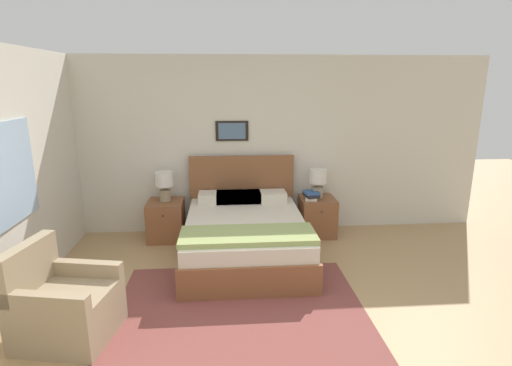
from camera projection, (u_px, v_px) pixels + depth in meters
The scene contains 13 objects.
ground_plane at pixel (263, 353), 3.39m from camera, with size 16.00×16.00×0.00m, color tan.
wall_back at pixel (244, 146), 5.93m from camera, with size 7.23×0.09×2.60m.
wall_left at pixel (24, 171), 4.28m from camera, with size 0.08×5.34×2.60m.
area_rug_main at pixel (240, 308), 4.05m from camera, with size 2.52×1.91×0.01m.
bed at pixel (245, 235), 5.16m from camera, with size 1.54×2.02×1.17m.
armchair at pixel (64, 306), 3.54m from camera, with size 0.89×0.83×0.88m.
nightstand_near_window at pixel (166, 220), 5.77m from camera, with size 0.50×0.54×0.57m.
nightstand_by_door at pixel (317, 216), 5.94m from camera, with size 0.50×0.54×0.57m.
table_lamp_near_window at pixel (164, 183), 5.66m from camera, with size 0.25×0.25×0.42m.
table_lamp_by_door at pixel (318, 180), 5.83m from camera, with size 0.25×0.25×0.42m.
book_thick_bottom at pixel (311, 198), 5.80m from camera, with size 0.21×0.27×0.04m.
book_hardcover_middle at pixel (311, 195), 5.79m from camera, with size 0.22×0.29×0.04m.
book_novel_upper at pixel (311, 193), 5.78m from camera, with size 0.23×0.25×0.03m.
Camera 1 is at (-0.28, -2.90, 2.25)m, focal length 28.00 mm.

